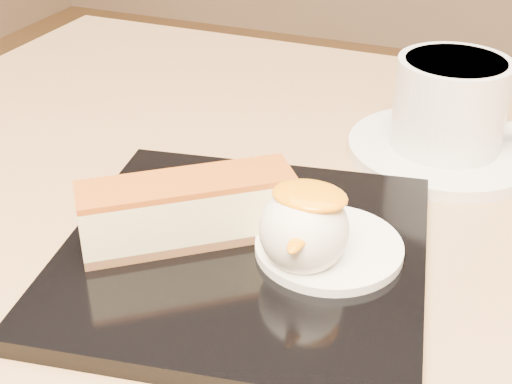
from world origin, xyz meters
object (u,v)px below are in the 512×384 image
at_px(saucer, 443,150).
at_px(cheesecake, 188,210).
at_px(dessert_plate, 244,254).
at_px(ice_cream_scoop, 304,229).
at_px(coffee_cup, 453,102).

bearing_deg(saucer, cheesecake, -122.33).
bearing_deg(dessert_plate, saucer, 64.95).
xyz_separation_m(dessert_plate, ice_cream_scoop, (0.04, -0.00, 0.03)).
bearing_deg(cheesecake, saucer, 19.46).
xyz_separation_m(dessert_plate, cheesecake, (-0.04, -0.00, 0.03)).
bearing_deg(cheesecake, coffee_cup, 19.13).
bearing_deg(ice_cream_scoop, dessert_plate, 172.87).
height_order(saucer, coffee_cup, coffee_cup).
relative_size(dessert_plate, cheesecake, 1.77).
distance_m(cheesecake, coffee_cup, 0.24).
distance_m(dessert_plate, saucer, 0.21).
bearing_deg(saucer, coffee_cup, 19.22).
xyz_separation_m(ice_cream_scoop, coffee_cup, (0.05, 0.20, 0.01)).
distance_m(ice_cream_scoop, saucer, 0.21).
bearing_deg(dessert_plate, coffee_cup, 64.53).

